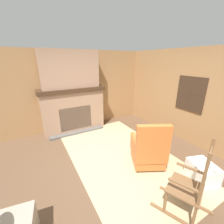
# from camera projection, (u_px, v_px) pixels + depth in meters

# --- Properties ---
(ground_plane) EXTENTS (14.00, 14.00, 0.00)m
(ground_plane) POSITION_uv_depth(u_px,v_px,m) (108.00, 173.00, 3.02)
(ground_plane) COLOR brown
(wood_panel_wall_left) EXTENTS (0.06, 5.64, 2.46)m
(wood_panel_wall_left) POSITION_uv_depth(u_px,v_px,m) (70.00, 91.00, 4.71)
(wood_panel_wall_left) COLOR #9E7247
(wood_panel_wall_left) RESTS_ON ground
(wood_panel_wall_back) EXTENTS (5.64, 0.09, 2.46)m
(wood_panel_wall_back) POSITION_uv_depth(u_px,v_px,m) (196.00, 98.00, 3.80)
(wood_panel_wall_back) COLOR #9E7247
(wood_panel_wall_back) RESTS_ON ground
(fireplace_hearth) EXTENTS (0.67, 1.95, 1.38)m
(fireplace_hearth) POSITION_uv_depth(u_px,v_px,m) (74.00, 110.00, 4.67)
(fireplace_hearth) COLOR #9E7A60
(fireplace_hearth) RESTS_ON ground
(chimney_breast) EXTENTS (0.40, 1.63, 1.06)m
(chimney_breast) POSITION_uv_depth(u_px,v_px,m) (70.00, 69.00, 4.27)
(chimney_breast) COLOR #9E7A60
(chimney_breast) RESTS_ON fireplace_hearth
(area_rug) EXTENTS (3.64, 2.15, 0.01)m
(area_rug) POSITION_uv_depth(u_px,v_px,m) (122.00, 156.00, 3.54)
(area_rug) COLOR tan
(area_rug) RESTS_ON ground
(armchair) EXTENTS (0.88, 0.87, 1.04)m
(armchair) POSITION_uv_depth(u_px,v_px,m) (149.00, 150.00, 3.13)
(armchair) COLOR #C6662D
(armchair) RESTS_ON ground
(rocking_chair) EXTENTS (0.91, 0.72, 1.21)m
(rocking_chair) POSITION_uv_depth(u_px,v_px,m) (188.00, 190.00, 2.12)
(rocking_chair) COLOR brown
(rocking_chair) RESTS_ON ground
(firewood_stack) EXTENTS (0.53, 0.52, 0.28)m
(firewood_stack) POSITION_uv_depth(u_px,v_px,m) (147.00, 137.00, 4.18)
(firewood_stack) COLOR brown
(firewood_stack) RESTS_ON ground
(laundry_basket) EXTENTS (0.61, 0.53, 0.34)m
(laundry_basket) POSITION_uv_depth(u_px,v_px,m) (202.00, 172.00, 2.81)
(laundry_basket) COLOR white
(laundry_basket) RESTS_ON ground
(oil_lamp_vase) EXTENTS (0.09, 0.09, 0.26)m
(oil_lamp_vase) POSITION_uv_depth(u_px,v_px,m) (58.00, 85.00, 4.28)
(oil_lamp_vase) COLOR #47708E
(oil_lamp_vase) RESTS_ON fireplace_hearth
(storage_case) EXTENTS (0.17, 0.26, 0.13)m
(storage_case) POSITION_uv_depth(u_px,v_px,m) (87.00, 84.00, 4.69)
(storage_case) COLOR brown
(storage_case) RESTS_ON fireplace_hearth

